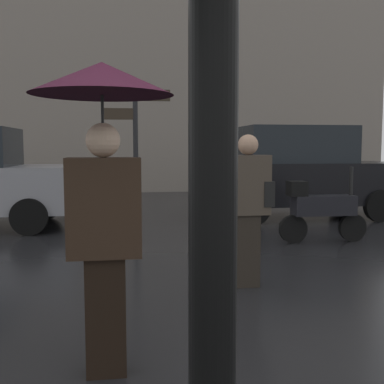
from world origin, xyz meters
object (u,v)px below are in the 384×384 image
Objects in this scene: pedestrian_with_bag at (249,201)px; parked_scooter at (321,209)px; parked_car_left at (301,172)px; pedestrian_with_umbrella at (103,142)px; street_signpost at (136,144)px.

pedestrian_with_bag is 1.14× the size of parked_scooter.
parked_scooter is 0.36× the size of parked_car_left.
pedestrian_with_umbrella is 7.81m from parked_car_left.
pedestrian_with_bag reaches higher than parked_scooter.
parked_scooter is 2.76m from parked_car_left.
street_signpost reaches higher than parked_scooter.
street_signpost is (-2.97, 0.45, 1.05)m from parked_scooter.
pedestrian_with_bag is 2.96m from street_signpost.
pedestrian_with_umbrella reaches higher than parked_car_left.
pedestrian_with_umbrella is 0.51× the size of parked_car_left.
pedestrian_with_umbrella reaches higher than pedestrian_with_bag.
street_signpost reaches higher than parked_car_left.
pedestrian_with_umbrella is 0.80× the size of street_signpost.
parked_car_left is (3.98, 6.70, -0.58)m from pedestrian_with_umbrella.
street_signpost is at bearing 172.20° from parked_scooter.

